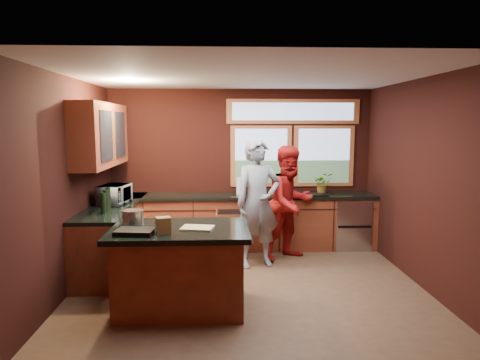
{
  "coord_description": "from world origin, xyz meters",
  "views": [
    {
      "loc": [
        -0.34,
        -5.4,
        2.11
      ],
      "look_at": [
        -0.09,
        0.4,
        1.35
      ],
      "focal_mm": 32.0,
      "sensor_mm": 36.0,
      "label": 1
    }
  ],
  "objects": [
    {
      "name": "floor",
      "position": [
        0.0,
        0.0,
        0.0
      ],
      "size": [
        4.5,
        4.5,
        0.0
      ],
      "primitive_type": "plane",
      "color": "brown",
      "rests_on": "ground"
    },
    {
      "name": "person_red",
      "position": [
        0.73,
        1.11,
        0.89
      ],
      "size": [
        1.09,
        1.02,
        1.78
      ],
      "primitive_type": "imported",
      "rotation": [
        0.0,
        0.0,
        0.54
      ],
      "color": "#A01412",
      "rests_on": "floor"
    },
    {
      "name": "island",
      "position": [
        -0.81,
        -0.67,
        0.48
      ],
      "size": [
        1.55,
        1.05,
        0.95
      ],
      "color": "#562314",
      "rests_on": "floor"
    },
    {
      "name": "black_tray",
      "position": [
        -1.26,
        -0.92,
        0.97
      ],
      "size": [
        0.43,
        0.32,
        0.05
      ],
      "primitive_type": "cube",
      "rotation": [
        0.0,
        0.0,
        -0.11
      ],
      "color": "black",
      "rests_on": "island"
    },
    {
      "name": "paper_bag",
      "position": [
        -0.96,
        -0.92,
        1.03
      ],
      "size": [
        0.18,
        0.16,
        0.18
      ],
      "primitive_type": "cube",
      "rotation": [
        0.0,
        0.0,
        0.29
      ],
      "color": "brown",
      "rests_on": "island"
    },
    {
      "name": "paper_towel",
      "position": [
        -0.03,
        1.7,
        1.07
      ],
      "size": [
        0.12,
        0.12,
        0.28
      ],
      "primitive_type": "cylinder",
      "color": "silver",
      "rests_on": "back_counter"
    },
    {
      "name": "potted_plant",
      "position": [
        1.39,
        1.75,
        1.11
      ],
      "size": [
        0.32,
        0.27,
        0.35
      ],
      "primitive_type": "imported",
      "color": "#999999",
      "rests_on": "back_counter"
    },
    {
      "name": "left_counter",
      "position": [
        -1.95,
        0.85,
        0.47
      ],
      "size": [
        0.64,
        2.3,
        0.93
      ],
      "color": "#562314",
      "rests_on": "floor"
    },
    {
      "name": "stock_pot",
      "position": [
        -1.36,
        -0.52,
        1.03
      ],
      "size": [
        0.24,
        0.24,
        0.18
      ],
      "primitive_type": "cylinder",
      "color": "silver",
      "rests_on": "island"
    },
    {
      "name": "back_counter",
      "position": [
        0.2,
        1.7,
        0.46
      ],
      "size": [
        4.5,
        0.64,
        0.93
      ],
      "color": "#562314",
      "rests_on": "floor"
    },
    {
      "name": "microwave",
      "position": [
        -1.92,
        0.91,
        1.07
      ],
      "size": [
        0.43,
        0.57,
        0.29
      ],
      "primitive_type": "imported",
      "rotation": [
        0.0,
        0.0,
        1.4
      ],
      "color": "#999999",
      "rests_on": "left_counter"
    },
    {
      "name": "person_grey",
      "position": [
        0.19,
        0.78,
        0.95
      ],
      "size": [
        0.79,
        0.63,
        1.89
      ],
      "primitive_type": "imported",
      "rotation": [
        0.0,
        0.0,
        0.29
      ],
      "color": "slate",
      "rests_on": "floor"
    },
    {
      "name": "cutting_board",
      "position": [
        -0.61,
        -0.72,
        0.95
      ],
      "size": [
        0.39,
        0.31,
        0.02
      ],
      "primitive_type": "cube",
      "rotation": [
        0.0,
        0.0,
        -0.19
      ],
      "color": "tan",
      "rests_on": "island"
    },
    {
      "name": "room_shell",
      "position": [
        -0.6,
        0.32,
        1.8
      ],
      "size": [
        4.52,
        4.02,
        2.71
      ],
      "color": "black",
      "rests_on": "ground"
    }
  ]
}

